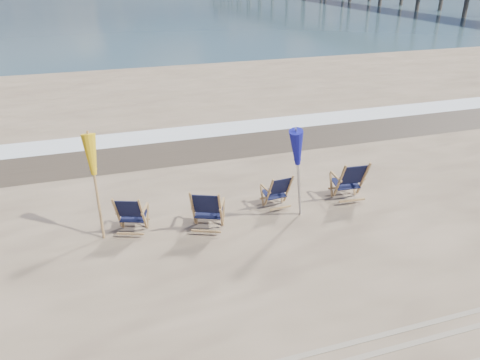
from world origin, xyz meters
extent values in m
cube|color=silver|center=(0.00, 8.30, 0.00)|extent=(200.00, 1.40, 0.01)
cube|color=#42362A|center=(0.00, 6.80, 0.00)|extent=(200.00, 2.60, 0.00)
cylinder|color=#AE834E|center=(-3.10, 2.36, 1.11)|extent=(0.06, 0.06, 2.22)
cone|color=yellow|center=(-3.10, 2.36, 1.75)|extent=(0.30, 0.30, 0.85)
cylinder|color=#A5A5AD|center=(1.15, 1.57, 1.17)|extent=(0.06, 0.06, 2.34)
cone|color=#14168D|center=(1.15, 1.57, 1.86)|extent=(0.30, 0.30, 0.85)
camera|label=1|loc=(-2.95, -6.89, 5.35)|focal=35.00mm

